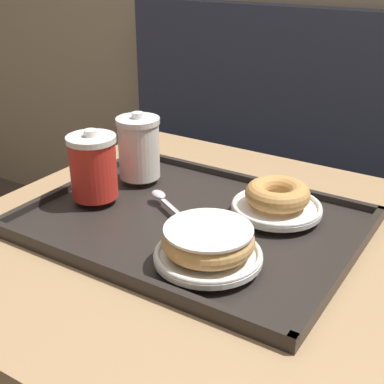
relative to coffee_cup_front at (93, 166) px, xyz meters
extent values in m
cube|color=#33384C|center=(-0.05, 0.86, -0.60)|extent=(1.26, 0.44, 0.45)
cube|color=#33384C|center=(-0.05, 1.04, -0.10)|extent=(1.26, 0.08, 0.55)
cube|color=tan|center=(0.20, 0.02, -0.10)|extent=(0.77, 0.77, 0.03)
cube|color=#282321|center=(0.18, 0.03, -0.07)|extent=(0.53, 0.40, 0.01)
cube|color=#282321|center=(0.18, -0.16, -0.06)|extent=(0.53, 0.01, 0.01)
cube|color=#282321|center=(0.18, 0.23, -0.06)|extent=(0.53, 0.01, 0.01)
cube|color=#282321|center=(-0.08, 0.03, -0.06)|extent=(0.01, 0.40, 0.01)
cube|color=#282321|center=(0.44, 0.03, -0.06)|extent=(0.01, 0.40, 0.01)
cylinder|color=red|center=(0.00, 0.00, -0.01)|extent=(0.08, 0.08, 0.10)
cylinder|color=white|center=(0.00, 0.00, 0.05)|extent=(0.09, 0.09, 0.01)
cylinder|color=white|center=(0.00, 0.00, 0.06)|extent=(0.02, 0.02, 0.01)
cylinder|color=white|center=(0.01, 0.11, 0.00)|extent=(0.08, 0.08, 0.11)
cylinder|color=white|center=(0.01, 0.11, 0.05)|extent=(0.08, 0.08, 0.01)
cylinder|color=white|center=(0.01, 0.11, 0.06)|extent=(0.02, 0.02, 0.01)
cylinder|color=white|center=(0.28, -0.07, -0.05)|extent=(0.16, 0.16, 0.01)
torus|color=white|center=(0.28, -0.07, -0.05)|extent=(0.15, 0.15, 0.01)
torus|color=tan|center=(0.28, -0.07, -0.03)|extent=(0.13, 0.13, 0.03)
cylinder|color=white|center=(0.28, -0.07, -0.01)|extent=(0.13, 0.13, 0.00)
cylinder|color=white|center=(0.30, 0.12, -0.05)|extent=(0.15, 0.15, 0.01)
torus|color=white|center=(0.30, 0.12, -0.05)|extent=(0.15, 0.15, 0.01)
torus|color=tan|center=(0.30, 0.12, -0.03)|extent=(0.11, 0.11, 0.03)
ellipsoid|color=silver|center=(0.10, 0.05, -0.05)|extent=(0.04, 0.04, 0.01)
cube|color=silver|center=(0.16, 0.02, -0.05)|extent=(0.10, 0.06, 0.00)
camera|label=1|loc=(0.60, -0.63, 0.35)|focal=50.00mm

